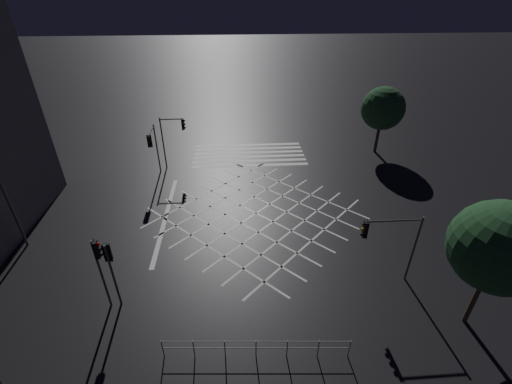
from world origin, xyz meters
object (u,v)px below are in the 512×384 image
at_px(traffic_light_se_cross, 153,143).
at_px(street_tree_near, 383,109).
at_px(traffic_light_ne_main, 99,261).
at_px(street_tree_far, 499,247).
at_px(traffic_light_se_main, 174,132).
at_px(traffic_light_ne_cross, 110,262).
at_px(traffic_light_nw_main, 388,236).

height_order(traffic_light_se_cross, street_tree_near, street_tree_near).
height_order(traffic_light_ne_main, street_tree_far, street_tree_far).
relative_size(traffic_light_se_cross, street_tree_far, 0.65).
distance_m(traffic_light_se_main, traffic_light_ne_main, 15.06).
xyz_separation_m(traffic_light_ne_cross, street_tree_near, (-19.25, -16.85, 1.49)).
height_order(traffic_light_ne_cross, street_tree_near, street_tree_near).
xyz_separation_m(traffic_light_nw_main, street_tree_far, (-3.19, 2.82, 1.48)).
height_order(traffic_light_nw_main, traffic_light_ne_main, traffic_light_nw_main).
bearing_deg(traffic_light_se_main, traffic_light_se_cross, -126.96).
bearing_deg(street_tree_near, street_tree_far, 81.76).
bearing_deg(street_tree_far, traffic_light_ne_cross, -7.70).
relative_size(traffic_light_se_cross, traffic_light_se_main, 0.94).
height_order(traffic_light_nw_main, street_tree_near, street_tree_near).
xyz_separation_m(traffic_light_nw_main, traffic_light_se_cross, (13.74, -12.41, 0.03)).
distance_m(traffic_light_ne_main, street_tree_far, 17.08).
bearing_deg(traffic_light_se_main, traffic_light_nw_main, -49.13).
bearing_deg(traffic_light_ne_main, traffic_light_ne_cross, 19.58).
xyz_separation_m(traffic_light_ne_main, traffic_light_ne_cross, (-0.39, -0.14, -0.22)).
relative_size(traffic_light_ne_cross, street_tree_far, 0.58).
distance_m(traffic_light_se_main, street_tree_far, 23.13).
xyz_separation_m(traffic_light_nw_main, street_tree_near, (-5.95, -16.26, 1.14)).
bearing_deg(street_tree_near, traffic_light_se_main, 6.20).
bearing_deg(traffic_light_se_cross, street_tree_far, 48.02).
bearing_deg(traffic_light_se_cross, traffic_light_nw_main, 47.91).
bearing_deg(traffic_light_ne_main, traffic_light_se_main, 84.88).
relative_size(traffic_light_nw_main, traffic_light_ne_main, 1.00).
distance_m(traffic_light_nw_main, traffic_light_ne_main, 13.71).
relative_size(traffic_light_ne_main, traffic_light_ne_cross, 1.09).
height_order(traffic_light_ne_cross, street_tree_far, street_tree_far).
bearing_deg(traffic_light_ne_cross, street_tree_near, -48.81).
xyz_separation_m(traffic_light_nw_main, traffic_light_se_main, (12.35, -14.27, 0.22)).
xyz_separation_m(traffic_light_se_cross, traffic_light_se_main, (-1.40, -1.86, 0.19)).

